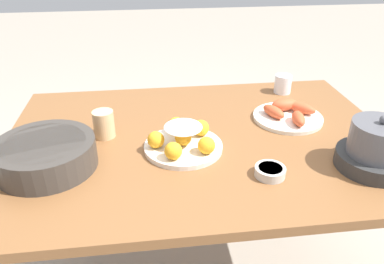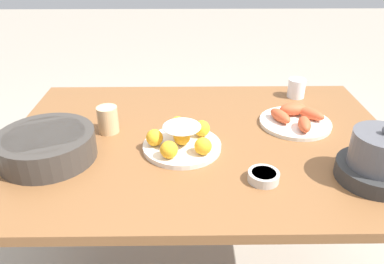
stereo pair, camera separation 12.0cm
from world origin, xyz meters
The scene contains 8 objects.
dining_table centered at (0.00, 0.00, 0.61)m, with size 1.29×0.91×0.70m.
cake_plate centered at (0.06, 0.07, 0.73)m, with size 0.25×0.25×0.09m.
serving_bowl centered at (0.47, 0.12, 0.75)m, with size 0.29×0.29×0.08m.
sauce_bowl centered at (-0.16, 0.24, 0.72)m, with size 0.09×0.09×0.03m.
seafood_platter centered at (-0.34, -0.09, 0.72)m, with size 0.25×0.25×0.06m.
cup_near centered at (-0.40, -0.34, 0.74)m, with size 0.07×0.07×0.08m.
cup_far centered at (0.32, -0.05, 0.75)m, with size 0.07×0.07×0.09m.
warming_pot centered at (-0.47, 0.24, 0.76)m, with size 0.21×0.21×0.17m.
Camera 1 is at (0.17, 1.08, 1.32)m, focal length 35.00 mm.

